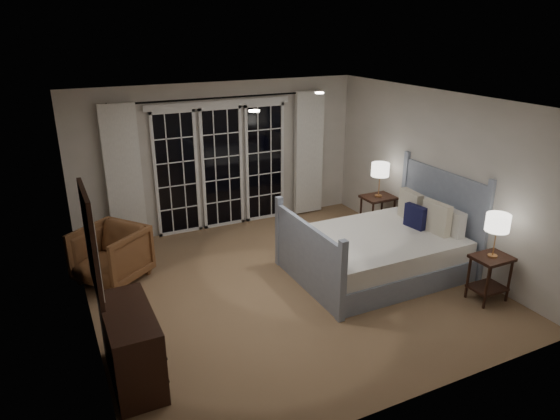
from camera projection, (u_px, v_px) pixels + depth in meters
name	position (u px, v px, depth m)	size (l,w,h in m)	color
floor	(286.00, 286.00, 6.85)	(5.00, 5.00, 0.00)	#856047
ceiling	(287.00, 102.00, 5.98)	(5.00, 5.00, 0.00)	white
wall_left	(80.00, 233.00, 5.39)	(0.02, 5.00, 2.50)	silver
wall_right	(436.00, 176.00, 7.44)	(0.02, 5.00, 2.50)	silver
wall_back	(221.00, 156.00, 8.52)	(5.00, 0.02, 2.50)	silver
wall_front	(416.00, 286.00, 4.31)	(5.00, 0.02, 2.50)	silver
french_doors	(222.00, 166.00, 8.54)	(2.50, 0.04, 2.20)	black
curtain_rod	(220.00, 98.00, 8.09)	(0.03, 0.03, 3.50)	black
curtain_left	(124.00, 176.00, 7.78)	(0.55, 0.10, 2.25)	white
curtain_right	(309.00, 153.00, 9.13)	(0.55, 0.10, 2.25)	white
downlight_a	(319.00, 93.00, 6.81)	(0.12, 0.12, 0.01)	white
downlight_b	(254.00, 111.00, 5.40)	(0.12, 0.12, 0.01)	white
bed	(380.00, 250.00, 7.14)	(2.35, 1.69, 1.37)	#8893A5
nightstand_left	(490.00, 271.00, 6.38)	(0.47, 0.38, 0.62)	black
nightstand_right	(377.00, 209.00, 8.40)	(0.52, 0.42, 0.68)	black
lamp_left	(498.00, 223.00, 6.15)	(0.29, 0.29, 0.57)	tan
lamp_right	(380.00, 170.00, 8.16)	(0.30, 0.30, 0.57)	tan
armchair	(111.00, 255.00, 6.88)	(0.83, 0.85, 0.77)	brown
dresser	(132.00, 346.00, 4.94)	(0.46, 1.09, 0.77)	black
mirror	(91.00, 243.00, 4.43)	(0.05, 0.85, 1.00)	black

